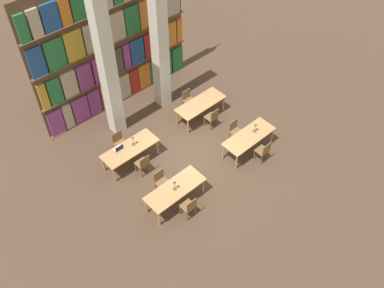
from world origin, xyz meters
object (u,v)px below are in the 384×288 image
at_px(desk_lamp_0, 175,184).
at_px(chair_6, 212,117).
at_px(chair_3, 235,130).
at_px(chair_2, 263,151).
at_px(reading_table_2, 130,150).
at_px(chair_5, 120,142).
at_px(chair_0, 189,207).
at_px(reading_table_3, 201,105).
at_px(pillar_center, 159,40).
at_px(chair_4, 143,164).
at_px(chair_1, 161,181).
at_px(desk_lamp_2, 133,139).
at_px(desk_lamp_1, 255,126).
at_px(chair_7, 188,100).
at_px(reading_table_1, 249,138).
at_px(reading_table_0, 175,190).
at_px(pillar_left, 107,65).
at_px(laptop, 118,149).

distance_m(desk_lamp_0, chair_6, 3.89).
distance_m(chair_3, chair_6, 1.09).
height_order(chair_2, chair_3, same).
height_order(chair_3, reading_table_2, chair_3).
bearing_deg(chair_5, chair_0, 89.70).
distance_m(chair_3, reading_table_3, 1.79).
relative_size(pillar_center, chair_3, 6.74).
bearing_deg(chair_4, chair_1, -91.10).
relative_size(desk_lamp_0, desk_lamp_2, 0.99).
distance_m(chair_5, desk_lamp_2, 0.85).
height_order(chair_2, desk_lamp_1, desk_lamp_1).
bearing_deg(reading_table_2, desk_lamp_0, -90.05).
xyz_separation_m(chair_4, desk_lamp_2, (0.18, 0.73, 0.52)).
bearing_deg(chair_7, chair_5, 0.99).
height_order(chair_1, chair_6, same).
bearing_deg(chair_6, chair_5, 158.73).
height_order(reading_table_2, chair_4, chair_4).
bearing_deg(chair_0, reading_table_1, 10.97).
bearing_deg(reading_table_0, chair_7, 42.80).
height_order(chair_1, chair_2, same).
relative_size(reading_table_1, chair_6, 2.32).
bearing_deg(desk_lamp_2, chair_5, 105.24).
relative_size(pillar_left, chair_5, 6.74).
xyz_separation_m(chair_3, chair_5, (-3.52, 2.41, 0.00)).
xyz_separation_m(chair_0, desk_lamp_0, (-0.00, 0.68, 0.52)).
bearing_deg(reading_table_3, chair_4, -167.65).
bearing_deg(chair_4, chair_0, -90.47).
xyz_separation_m(desk_lamp_0, chair_3, (3.55, 0.69, -0.52)).
bearing_deg(desk_lamp_1, reading_table_0, -179.77).
bearing_deg(reading_table_3, desk_lamp_2, -179.69).
relative_size(desk_lamp_1, laptop, 1.21).
bearing_deg(desk_lamp_0, reading_table_0, 39.16).
bearing_deg(reading_table_0, chair_5, 89.91).
bearing_deg(reading_table_3, desk_lamp_0, -144.32).
xyz_separation_m(pillar_center, desk_lamp_0, (-2.93, -4.15, -2.00)).
distance_m(reading_table_0, desk_lamp_1, 3.83).
height_order(chair_0, chair_5, same).
height_order(pillar_center, chair_6, pillar_center).
bearing_deg(desk_lamp_0, chair_0, -89.76).
bearing_deg(chair_2, pillar_center, 97.27).
height_order(pillar_center, chair_1, pillar_center).
xyz_separation_m(chair_2, chair_5, (-3.52, 3.79, 0.00)).
bearing_deg(chair_3, desk_lamp_1, 113.31).
distance_m(desk_lamp_0, chair_4, 1.80).
bearing_deg(reading_table_0, desk_lamp_2, 85.75).
bearing_deg(desk_lamp_1, chair_0, -169.56).
distance_m(pillar_left, chair_3, 5.17).
relative_size(chair_3, chair_7, 1.00).
bearing_deg(desk_lamp_0, chair_2, -10.93).
bearing_deg(laptop, chair_0, 95.67).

